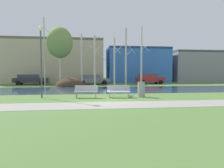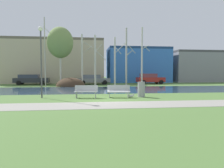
{
  "view_description": "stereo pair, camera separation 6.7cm",
  "coord_description": "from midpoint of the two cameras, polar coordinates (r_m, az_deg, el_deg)",
  "views": [
    {
      "loc": [
        -1.1,
        -13.12,
        1.77
      ],
      "look_at": [
        0.75,
        1.68,
        0.92
      ],
      "focal_mm": 32.82,
      "sensor_mm": 36.0,
      "label": 1
    },
    {
      "loc": [
        -1.03,
        -13.13,
        1.77
      ],
      "look_at": [
        0.75,
        1.68,
        0.92
      ],
      "focal_mm": 32.82,
      "sensor_mm": 36.0,
      "label": 2
    }
  ],
  "objects": [
    {
      "name": "trash_bin",
      "position": [
        14.88,
        8.3,
        -1.45
      ],
      "size": [
        0.54,
        0.54,
        1.08
      ],
      "color": "gray",
      "rests_on": "ground"
    },
    {
      "name": "building_grey_warehouse",
      "position": [
        43.16,
        22.91,
        4.44
      ],
      "size": [
        11.41,
        7.52,
        5.72
      ],
      "color": "gray",
      "rests_on": "ground"
    },
    {
      "name": "birch_left",
      "position": [
        28.1,
        -14.16,
        11.1
      ],
      "size": [
        3.38,
        3.38,
        7.7
      ],
      "color": "beige",
      "rests_on": "ground"
    },
    {
      "name": "birch_center_right",
      "position": [
        27.6,
        0.96,
        6.5
      ],
      "size": [
        1.57,
        2.29,
        6.46
      ],
      "color": "beige",
      "rests_on": "ground"
    },
    {
      "name": "building_beige_block",
      "position": [
        37.18,
        -16.75,
        5.95
      ],
      "size": [
        17.98,
        8.11,
        7.23
      ],
      "color": "#BCAD8E",
      "rests_on": "ground"
    },
    {
      "name": "river_band",
      "position": [
        21.11,
        -3.94,
        -1.56
      ],
      "size": [
        80.0,
        8.56,
        0.01
      ],
      "primitive_type": "cube",
      "color": "#2D475B",
      "rests_on": "ground"
    },
    {
      "name": "parked_van_nearest_dark",
      "position": [
        31.63,
        -21.54,
        1.23
      ],
      "size": [
        4.83,
        2.16,
        1.47
      ],
      "color": "#282B30",
      "rests_on": "ground"
    },
    {
      "name": "paved_path_strip",
      "position": [
        11.12,
        -1.28,
        -5.88
      ],
      "size": [
        60.0,
        2.36,
        0.01
      ],
      "primitive_type": "cube",
      "color": "gray",
      "rests_on": "ground"
    },
    {
      "name": "streetlamp",
      "position": [
        15.04,
        -19.05,
        8.99
      ],
      "size": [
        0.32,
        0.32,
        4.91
      ],
      "color": "#4C4C51",
      "rests_on": "ground"
    },
    {
      "name": "birch_center",
      "position": [
        27.47,
        -4.57,
        6.67
      ],
      "size": [
        1.62,
        2.4,
        6.71
      ],
      "color": "beige",
      "rests_on": "ground"
    },
    {
      "name": "birch_far_left",
      "position": [
        27.86,
        -18.05,
        8.74
      ],
      "size": [
        1.39,
        2.62,
        8.79
      ],
      "color": "#BCB7A8",
      "rests_on": "ground"
    },
    {
      "name": "bench_right",
      "position": [
        14.43,
        2.0,
        -1.91
      ],
      "size": [
        1.65,
        0.72,
        0.87
      ],
      "color": "#9EA0A3",
      "rests_on": "ground"
    },
    {
      "name": "parked_hatch_third_red",
      "position": [
        31.85,
        10.54,
        1.49
      ],
      "size": [
        4.21,
        2.18,
        1.59
      ],
      "color": "maroon",
      "rests_on": "ground"
    },
    {
      "name": "seagull",
      "position": [
        14.47,
        5.53,
        -3.26
      ],
      "size": [
        0.48,
        0.18,
        0.27
      ],
      "color": "white",
      "rests_on": "ground"
    },
    {
      "name": "parked_sedan_second_grey",
      "position": [
        30.46,
        -5.3,
        1.33
      ],
      "size": [
        4.86,
        2.27,
        1.42
      ],
      "color": "slate",
      "rests_on": "ground"
    },
    {
      "name": "building_blue_store",
      "position": [
        38.21,
        7.13,
        5.2
      ],
      "size": [
        10.85,
        6.84,
        6.18
      ],
      "color": "#3870C6",
      "rests_on": "ground"
    },
    {
      "name": "bench_left",
      "position": [
        14.26,
        -7.09,
        -2.0
      ],
      "size": [
        1.65,
        0.72,
        0.87
      ],
      "color": "#9EA0A3",
      "rests_on": "ground"
    },
    {
      "name": "birch_right",
      "position": [
        28.37,
        4.14,
        7.65
      ],
      "size": [
        1.4,
        2.16,
        7.83
      ],
      "color": "#BCB7A8",
      "rests_on": "ground"
    },
    {
      "name": "ground_plane",
      "position": [
        23.22,
        -4.21,
        -1.13
      ],
      "size": [
        120.0,
        120.0,
        0.0
      ],
      "primitive_type": "plane",
      "color": "#517538"
    },
    {
      "name": "birch_far_right",
      "position": [
        29.1,
        8.45,
        7.74
      ],
      "size": [
        1.25,
        2.07,
        8.03
      ],
      "color": "beige",
      "rests_on": "ground"
    },
    {
      "name": "birch_center_left",
      "position": [
        27.69,
        -8.17,
        6.85
      ],
      "size": [
        1.58,
        2.76,
        6.82
      ],
      "color": "beige",
      "rests_on": "ground"
    },
    {
      "name": "soil_mound",
      "position": [
        27.06,
        -11.38,
        -0.57
      ],
      "size": [
        3.75,
        3.59,
        2.19
      ],
      "primitive_type": "ellipsoid",
      "color": "#423021",
      "rests_on": "ground"
    }
  ]
}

